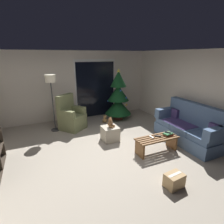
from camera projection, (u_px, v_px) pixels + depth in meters
The scene contains 18 objects.
ground_plane at pixel (109, 155), 4.41m from camera, with size 7.00×7.00×0.00m, color #9E9384.
wall_back at pixel (76, 86), 6.68m from camera, with size 5.72×0.12×2.50m, color beige.
wall_right at pixel (200, 95), 5.14m from camera, with size 0.12×6.00×2.50m, color beige.
patio_door_frame at pixel (96, 88), 6.95m from camera, with size 1.60×0.02×2.20m, color silver.
patio_door_glass at pixel (96, 90), 6.95m from camera, with size 1.50×0.02×2.10m, color black.
couch at pixel (189, 128), 4.97m from camera, with size 0.78×1.94×1.08m.
coffee_table at pixel (157, 142), 4.47m from camera, with size 1.10×0.40×0.40m.
remote_black at pixel (158, 136), 4.48m from camera, with size 0.04×0.16×0.02m, color black.
remote_white at pixel (152, 137), 4.43m from camera, with size 0.04×0.16×0.02m, color silver.
book_stack at pixel (168, 134), 4.55m from camera, with size 0.24×0.19×0.06m.
cell_phone at pixel (168, 132), 4.55m from camera, with size 0.07×0.14×0.01m, color black.
christmas_tree at pixel (118, 97), 6.62m from camera, with size 0.99×0.99×1.89m.
armchair at pixel (71, 117), 5.86m from camera, with size 0.96×0.96×1.13m.
floor_lamp at pixel (51, 84), 5.39m from camera, with size 0.32×0.32×1.78m.
ottoman at pixel (110, 134), 5.11m from camera, with size 0.44×0.44×0.41m, color #B2A893.
teddy_bear_chestnut at pixel (110, 123), 5.00m from camera, with size 0.21×0.22×0.29m.
teddy_bear_honey_by_tree at pixel (105, 120), 6.45m from camera, with size 0.21×0.21×0.29m.
cardboard_box_taped_mid_floor at pixel (174, 180), 3.31m from camera, with size 0.36×0.28×0.27m.
Camera 1 is at (-1.52, -3.56, 2.35)m, focal length 28.71 mm.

